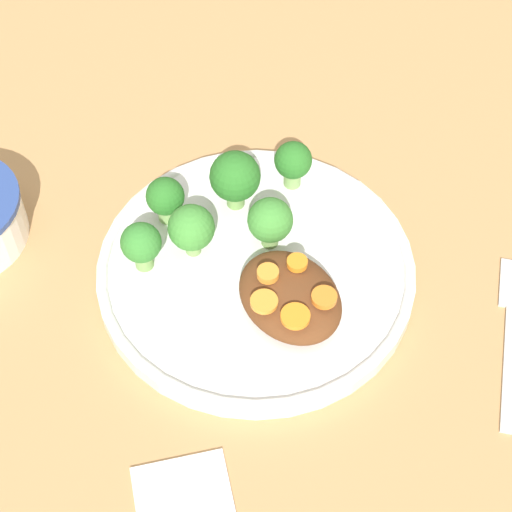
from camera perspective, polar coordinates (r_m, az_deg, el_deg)
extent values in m
plane|color=tan|center=(0.79, 0.00, -1.41)|extent=(4.00, 4.00, 0.00)
cylinder|color=silver|center=(0.78, 0.00, -1.04)|extent=(0.29, 0.29, 0.02)
torus|color=silver|center=(0.78, 0.00, -0.66)|extent=(0.29, 0.29, 0.01)
ellipsoid|color=#5B3319|center=(0.74, 2.16, -2.79)|extent=(0.10, 0.08, 0.03)
cylinder|color=#759E51|center=(0.81, -1.37, 4.11)|extent=(0.02, 0.02, 0.03)
sphere|color=#286B23|center=(0.79, -1.41, 5.34)|extent=(0.05, 0.05, 0.05)
cylinder|color=#7FA85B|center=(0.78, -4.23, 0.86)|extent=(0.01, 0.01, 0.02)
sphere|color=#3D8433|center=(0.76, -4.34, 1.90)|extent=(0.04, 0.04, 0.04)
cylinder|color=#7FA85B|center=(0.81, -5.95, 3.03)|extent=(0.02, 0.02, 0.02)
sphere|color=#286B23|center=(0.79, -6.08, 3.99)|extent=(0.04, 0.04, 0.04)
cylinder|color=#759E51|center=(0.78, 0.93, 1.38)|extent=(0.02, 0.02, 0.02)
sphere|color=#3D8433|center=(0.77, 0.96, 2.41)|extent=(0.04, 0.04, 0.04)
cylinder|color=#7FA85B|center=(0.83, 2.44, 5.38)|extent=(0.02, 0.02, 0.02)
sphere|color=#286B23|center=(0.81, 2.50, 6.40)|extent=(0.04, 0.04, 0.04)
cylinder|color=#759E51|center=(0.77, -7.51, -0.09)|extent=(0.02, 0.02, 0.02)
sphere|color=#337A2D|center=(0.76, -7.68, 0.90)|extent=(0.04, 0.04, 0.04)
cylinder|color=orange|center=(0.72, 4.57, -2.77)|extent=(0.02, 0.02, 0.01)
cylinder|color=orange|center=(0.73, 0.80, -1.17)|extent=(0.02, 0.02, 0.01)
cylinder|color=orange|center=(0.71, 2.64, -4.03)|extent=(0.02, 0.02, 0.00)
cylinder|color=orange|center=(0.74, 2.76, -0.45)|extent=(0.02, 0.02, 0.01)
cylinder|color=orange|center=(0.71, 0.54, -3.06)|extent=(0.02, 0.02, 0.00)
cube|color=silver|center=(0.77, 16.54, -7.07)|extent=(0.09, 0.10, 0.01)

